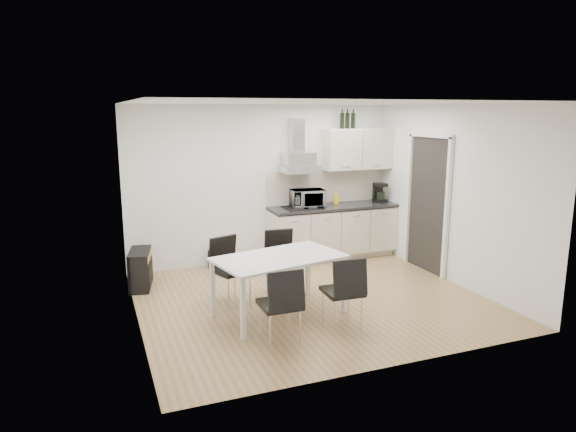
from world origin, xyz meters
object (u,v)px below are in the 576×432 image
Objects in this scene: kitchenette at (334,210)px; chair_near_left at (280,305)px; dining_table at (279,262)px; chair_far_left at (231,271)px; chair_near_right at (342,292)px; chair_far_right at (282,263)px; floor_speaker at (215,259)px; guitar_amp at (140,269)px.

kitchenette is 3.52m from chair_near_left.
chair_far_left is (-0.45, 0.58, -0.24)m from dining_table.
dining_table is 0.88m from chair_near_right.
kitchenette is 2.73m from dining_table.
chair_far_left is at bearing 115.40° from dining_table.
dining_table is at bearing 107.69° from chair_far_left.
chair_far_right is at bearing 54.28° from dining_table.
chair_near_right is 3.02m from floor_speaker.
kitchenette reaches higher than chair_far_right.
dining_table is at bearing -130.51° from kitchenette.
guitar_amp is at bearing -23.47° from chair_far_right.
chair_far_left reaches higher than floor_speaker.
chair_near_right reaches higher than floor_speaker.
chair_far_left is 3.17× the size of floor_speaker.
chair_far_right is 2.06m from guitar_amp.
guitar_amp is at bearing 117.35° from chair_near_left.
kitchenette reaches higher than chair_near_right.
kitchenette reaches higher than dining_table.
chair_far_right is 1.00× the size of chair_near_right.
floor_speaker is at bearing 90.69° from chair_near_left.
chair_far_right and chair_near_left have the same top height.
floor_speaker is at bearing 36.95° from guitar_amp.
chair_far_left is 1.69m from floor_speaker.
chair_far_right is at bearing -81.86° from floor_speaker.
chair_far_right is at bearing 102.83° from chair_near_right.
chair_far_left is at bearing -33.95° from guitar_amp.
guitar_amp is (-1.81, 0.97, -0.17)m from chair_far_right.
chair_far_left is 1.00× the size of chair_near_right.
floor_speaker is at bearing -115.26° from chair_far_left.
chair_near_right is at bearing -62.32° from dining_table.
guitar_amp is at bearing 134.18° from chair_near_right.
kitchenette is 2.86× the size of chair_near_left.
kitchenette is 2.19m from floor_speaker.
chair_far_right is (0.30, 0.68, -0.24)m from dining_table.
guitar_amp is 1.35m from floor_speaker.
chair_near_right is (0.82, 0.12, 0.00)m from chair_near_left.
guitar_amp is 2.52× the size of floor_speaker.
chair_far_left reaches higher than guitar_amp.
dining_table reaches higher than guitar_amp.
chair_near_left is at bearing -169.29° from chair_near_right.
dining_table is 2.32m from floor_speaker.
kitchenette is 3.61× the size of guitar_amp.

